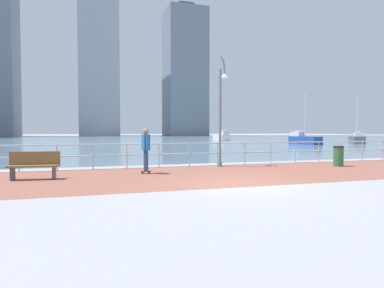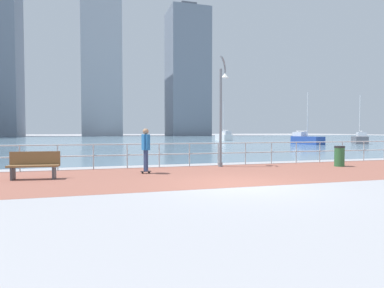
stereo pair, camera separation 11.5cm
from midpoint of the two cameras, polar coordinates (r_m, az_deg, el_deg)
ground at (r=49.41m, az=-12.13°, el=0.37°), size 220.00×220.00×0.00m
brick_paving at (r=12.47m, az=3.09°, el=-5.16°), size 28.00×5.87×0.01m
harbor_water at (r=59.72m, az=-12.99°, el=0.69°), size 180.00×88.00×0.00m
waterfront_railing at (r=15.18m, az=-0.73°, el=-1.04°), size 25.25×0.06×1.07m
lamppost at (r=15.20m, az=4.84°, el=6.53°), size 0.64×0.68×4.96m
skateboarder at (r=12.67m, az=-8.16°, el=-0.43°), size 0.41×0.56×1.70m
trash_bin at (r=16.52m, az=23.56°, el=-1.89°), size 0.46×0.46×0.93m
park_bench at (r=12.28m, az=-25.63°, el=-3.27°), size 1.64×0.60×0.92m
sailboat_blue at (r=56.50m, az=5.03°, el=1.29°), size 1.60×4.74×6.61m
sailboat_red at (r=41.92m, az=18.51°, el=0.77°), size 1.82×4.48×6.12m
sailboat_ivory at (r=46.11m, az=26.28°, el=0.77°), size 3.51×4.30×6.04m
tower_concrete at (r=110.68m, az=-15.74°, el=13.87°), size 11.75×13.95×49.63m
tower_beige at (r=108.32m, az=-1.28°, el=12.01°), size 12.18×12.56×41.43m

